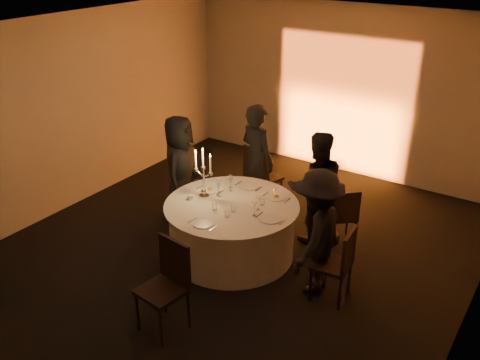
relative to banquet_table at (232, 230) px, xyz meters
The scene contains 33 objects.
floor 0.38m from the banquet_table, ahead, with size 7.00×7.00×0.00m, color black.
ceiling 2.62m from the banquet_table, ahead, with size 7.00×7.00×0.00m, color silver.
wall_back 3.67m from the banquet_table, 90.00° to the left, with size 7.00×7.00×0.00m, color #A5A199.
wall_left 3.20m from the banquet_table, behind, with size 7.00×7.00×0.00m, color #A5A199.
uplighter_fixture 3.22m from the banquet_table, 90.00° to the left, with size 0.25×0.12×0.10m, color black.
banquet_table is the anchor object (origin of this frame).
chair_left 1.46m from the banquet_table, 155.72° to the left, with size 0.52×0.52×0.89m.
chair_back_left 1.42m from the banquet_table, 106.24° to the left, with size 0.57×0.57×1.06m.
chair_back_right 1.59m from the banquet_table, 44.00° to the left, with size 0.53×0.53×0.85m.
chair_right 1.62m from the banquet_table, ahead, with size 0.46×0.46×0.96m.
chair_front 1.63m from the banquet_table, 81.45° to the right, with size 0.52×0.52×1.06m.
guest_left 1.39m from the banquet_table, 160.33° to the left, with size 0.81×0.52×1.65m, color black.
guest_back_left 1.39m from the banquet_table, 106.99° to the left, with size 0.64×0.42×1.77m, color black.
guest_back_right 1.30m from the banquet_table, 51.37° to the left, with size 0.81×0.63×1.66m, color black.
guest_right 1.37m from the banquet_table, ahead, with size 1.04×0.60×1.61m, color black.
plate_left 0.66m from the banquet_table, 159.60° to the left, with size 0.36×0.27×0.08m.
plate_back_left 0.71m from the banquet_table, 101.00° to the left, with size 0.36×0.28×0.01m.
plate_back_right 0.76m from the banquet_table, 52.02° to the left, with size 0.35×0.27×0.08m.
plate_right 0.75m from the banquet_table, ahead, with size 0.36×0.28×0.01m.
plate_front 0.74m from the banquet_table, 89.80° to the right, with size 0.36×0.25×0.01m.
coffee_cup 0.72m from the banquet_table, 161.56° to the right, with size 0.11×0.11×0.07m.
candelabra 0.78m from the banquet_table, behind, with size 0.30×0.14×0.72m.
wine_glass_a 0.73m from the banquet_table, 126.01° to the left, with size 0.07×0.07×0.19m.
wine_glass_b 0.60m from the banquet_table, 159.89° to the left, with size 0.07×0.07×0.19m.
wine_glass_c 0.66m from the banquet_table, 149.75° to the left, with size 0.07×0.07×0.19m.
wine_glass_d 0.67m from the banquet_table, 12.62° to the right, with size 0.07×0.07×0.19m.
wine_glass_e 0.78m from the banquet_table, 44.47° to the left, with size 0.07×0.07×0.19m.
wine_glass_f 0.67m from the banquet_table, 126.63° to the left, with size 0.07×0.07×0.19m.
wine_glass_g 0.64m from the banquet_table, 10.41° to the left, with size 0.07×0.07×0.19m.
tumbler_a 0.56m from the banquet_table, 64.88° to the right, with size 0.07×0.07×0.09m, color silver.
tumbler_b 0.48m from the banquet_table, 49.39° to the right, with size 0.07×0.07×0.09m, color silver.
tumbler_c 0.51m from the banquet_table, 110.51° to the right, with size 0.07×0.07×0.09m, color silver.
tumbler_d 0.59m from the banquet_table, 31.73° to the left, with size 0.07×0.07×0.09m, color silver.
Camera 1 is at (3.56, -5.16, 4.07)m, focal length 40.00 mm.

